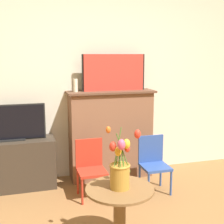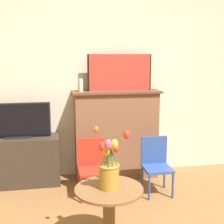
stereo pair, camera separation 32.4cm
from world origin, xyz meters
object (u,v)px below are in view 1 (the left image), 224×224
Objects in this scene: painting at (114,73)px; chair_red at (91,165)px; tv_monitor at (11,123)px; vase_tulips at (120,169)px; chair_blue at (153,161)px.

painting reaches higher than chair_red.
painting reaches higher than tv_monitor.
vase_tulips is (0.85, -1.47, -0.11)m from tv_monitor.
tv_monitor reaches higher than chair_red.
chair_red is at bearing -130.03° from painting.
chair_blue is (0.31, -0.56, -0.99)m from painting.
chair_blue is at bearing -4.58° from chair_red.
vase_tulips reaches higher than tv_monitor.
chair_red is 1.07m from vase_tulips.
tv_monitor is 1.04m from chair_red.
painting is at bearing 2.06° from tv_monitor.
chair_red is at bearing 91.11° from vase_tulips.
vase_tulips reaches higher than chair_blue.
painting is 1.26× the size of chair_blue.
painting is at bearing 49.97° from chair_red.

